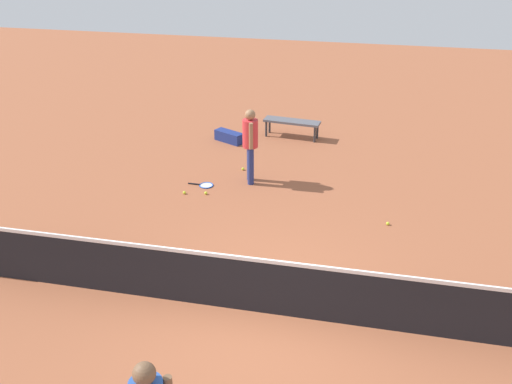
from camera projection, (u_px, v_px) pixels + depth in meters
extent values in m
plane|color=#9E5638|center=(264.00, 313.00, 8.77)|extent=(40.00, 40.00, 0.00)
cube|color=black|center=(264.00, 288.00, 8.57)|extent=(10.00, 0.02, 0.91)
cube|color=white|center=(265.00, 261.00, 8.35)|extent=(10.00, 0.04, 0.06)
cylinder|color=navy|center=(251.00, 166.00, 12.68)|extent=(0.17, 0.17, 0.85)
cylinder|color=navy|center=(250.00, 163.00, 12.87)|extent=(0.17, 0.17, 0.85)
cylinder|color=red|center=(250.00, 133.00, 12.45)|extent=(0.42, 0.42, 0.62)
cylinder|color=#9E704C|center=(251.00, 136.00, 12.25)|extent=(0.11, 0.11, 0.58)
cylinder|color=#9E704C|center=(250.00, 129.00, 12.63)|extent=(0.11, 0.11, 0.58)
sphere|color=#9E704C|center=(250.00, 115.00, 12.26)|extent=(0.29, 0.29, 0.23)
sphere|color=brown|center=(144.00, 374.00, 5.45)|extent=(0.32, 0.32, 0.23)
torus|color=blue|center=(206.00, 185.00, 12.77)|extent=(0.32, 0.32, 0.02)
cylinder|color=silver|center=(206.00, 185.00, 12.77)|extent=(0.27, 0.27, 0.00)
cylinder|color=black|center=(194.00, 184.00, 12.82)|extent=(0.28, 0.04, 0.03)
sphere|color=#C6E033|center=(206.00, 193.00, 12.37)|extent=(0.07, 0.07, 0.07)
sphere|color=#C6E033|center=(184.00, 193.00, 12.39)|extent=(0.07, 0.07, 0.07)
sphere|color=#C6E033|center=(416.00, 287.00, 9.32)|extent=(0.07, 0.07, 0.07)
sphere|color=#C6E033|center=(243.00, 169.00, 13.52)|extent=(0.07, 0.07, 0.07)
sphere|color=#C6E033|center=(388.00, 224.00, 11.18)|extent=(0.07, 0.07, 0.07)
cube|color=#595960|center=(292.00, 121.00, 15.27)|extent=(1.54, 0.57, 0.06)
cylinder|color=#333338|center=(317.00, 131.00, 15.31)|extent=(0.07, 0.07, 0.42)
cylinder|color=#333338|center=(270.00, 125.00, 15.70)|extent=(0.07, 0.07, 0.42)
cylinder|color=#333338|center=(315.00, 135.00, 15.06)|extent=(0.07, 0.07, 0.42)
cylinder|color=#333338|center=(266.00, 129.00, 15.45)|extent=(0.07, 0.07, 0.42)
cube|color=navy|center=(229.00, 137.00, 15.12)|extent=(0.84, 0.61, 0.28)
cylinder|color=black|center=(219.00, 134.00, 15.32)|extent=(0.21, 0.28, 0.27)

